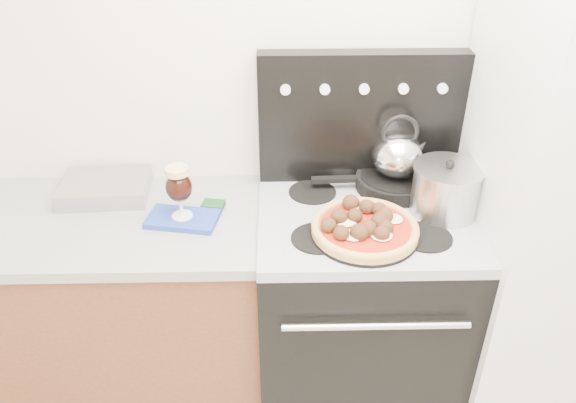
{
  "coord_description": "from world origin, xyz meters",
  "views": [
    {
      "loc": [
        -0.23,
        -0.49,
        2.01
      ],
      "look_at": [
        -0.2,
        1.05,
        1.05
      ],
      "focal_mm": 35.0,
      "sensor_mm": 36.0,
      "label": 1
    }
  ],
  "objects_px": {
    "base_cabinet": "(82,316)",
    "fridge": "(565,208)",
    "stove_body": "(357,314)",
    "stock_pot": "(445,191)",
    "pizza": "(365,226)",
    "beer_glass": "(179,192)",
    "pizza_pan": "(364,234)",
    "oven_mitt": "(183,219)",
    "skillet": "(394,182)",
    "tea_kettle": "(398,151)"
  },
  "relations": [
    {
      "from": "base_cabinet",
      "to": "fridge",
      "type": "height_order",
      "value": "fridge"
    },
    {
      "from": "stove_body",
      "to": "stock_pot",
      "type": "xyz_separation_m",
      "value": [
        0.28,
        0.01,
        0.56
      ]
    },
    {
      "from": "stove_body",
      "to": "stock_pot",
      "type": "bearing_deg",
      "value": 2.12
    },
    {
      "from": "base_cabinet",
      "to": "pizza",
      "type": "distance_m",
      "value": 1.21
    },
    {
      "from": "beer_glass",
      "to": "pizza_pan",
      "type": "height_order",
      "value": "beer_glass"
    },
    {
      "from": "base_cabinet",
      "to": "oven_mitt",
      "type": "xyz_separation_m",
      "value": [
        0.46,
        -0.03,
        0.48
      ]
    },
    {
      "from": "beer_glass",
      "to": "pizza_pan",
      "type": "xyz_separation_m",
      "value": [
        0.63,
        -0.13,
        -0.09
      ]
    },
    {
      "from": "stove_body",
      "to": "oven_mitt",
      "type": "bearing_deg",
      "value": -179.55
    },
    {
      "from": "skillet",
      "to": "stock_pot",
      "type": "xyz_separation_m",
      "value": [
        0.14,
        -0.17,
        0.06
      ]
    },
    {
      "from": "beer_glass",
      "to": "pizza_pan",
      "type": "distance_m",
      "value": 0.65
    },
    {
      "from": "base_cabinet",
      "to": "tea_kettle",
      "type": "bearing_deg",
      "value": 7.03
    },
    {
      "from": "stove_body",
      "to": "skillet",
      "type": "distance_m",
      "value": 0.55
    },
    {
      "from": "pizza",
      "to": "stock_pot",
      "type": "height_order",
      "value": "stock_pot"
    },
    {
      "from": "pizza_pan",
      "to": "stock_pot",
      "type": "xyz_separation_m",
      "value": [
        0.3,
        0.14,
        0.08
      ]
    },
    {
      "from": "stove_body",
      "to": "beer_glass",
      "type": "bearing_deg",
      "value": -179.55
    },
    {
      "from": "oven_mitt",
      "to": "pizza_pan",
      "type": "bearing_deg",
      "value": -11.38
    },
    {
      "from": "base_cabinet",
      "to": "oven_mitt",
      "type": "relative_size",
      "value": 5.89
    },
    {
      "from": "oven_mitt",
      "to": "tea_kettle",
      "type": "height_order",
      "value": "tea_kettle"
    },
    {
      "from": "beer_glass",
      "to": "fridge",
      "type": "bearing_deg",
      "value": -0.85
    },
    {
      "from": "tea_kettle",
      "to": "pizza_pan",
      "type": "bearing_deg",
      "value": -104.43
    },
    {
      "from": "beer_glass",
      "to": "pizza_pan",
      "type": "relative_size",
      "value": 0.55
    },
    {
      "from": "oven_mitt",
      "to": "skillet",
      "type": "distance_m",
      "value": 0.8
    },
    {
      "from": "fridge",
      "to": "base_cabinet",
      "type": "bearing_deg",
      "value": 178.41
    },
    {
      "from": "pizza",
      "to": "skillet",
      "type": "distance_m",
      "value": 0.35
    },
    {
      "from": "base_cabinet",
      "to": "stock_pot",
      "type": "bearing_deg",
      "value": -0.61
    },
    {
      "from": "fridge",
      "to": "stock_pot",
      "type": "relative_size",
      "value": 8.17
    },
    {
      "from": "skillet",
      "to": "base_cabinet",
      "type": "bearing_deg",
      "value": -172.97
    },
    {
      "from": "oven_mitt",
      "to": "stock_pot",
      "type": "relative_size",
      "value": 1.06
    },
    {
      "from": "stock_pot",
      "to": "skillet",
      "type": "bearing_deg",
      "value": 130.69
    },
    {
      "from": "pizza_pan",
      "to": "skillet",
      "type": "distance_m",
      "value": 0.35
    },
    {
      "from": "stove_body",
      "to": "beer_glass",
      "type": "relative_size",
      "value": 4.42
    },
    {
      "from": "stock_pot",
      "to": "tea_kettle",
      "type": "bearing_deg",
      "value": 130.69
    },
    {
      "from": "tea_kettle",
      "to": "skillet",
      "type": "bearing_deg",
      "value": 12.25
    },
    {
      "from": "pizza",
      "to": "stock_pot",
      "type": "bearing_deg",
      "value": 25.33
    },
    {
      "from": "stock_pot",
      "to": "base_cabinet",
      "type": "bearing_deg",
      "value": 179.39
    },
    {
      "from": "stove_body",
      "to": "pizza",
      "type": "distance_m",
      "value": 0.53
    },
    {
      "from": "stove_body",
      "to": "tea_kettle",
      "type": "height_order",
      "value": "tea_kettle"
    },
    {
      "from": "pizza",
      "to": "beer_glass",
      "type": "bearing_deg",
      "value": 168.62
    },
    {
      "from": "fridge",
      "to": "beer_glass",
      "type": "distance_m",
      "value": 1.35
    },
    {
      "from": "tea_kettle",
      "to": "base_cabinet",
      "type": "bearing_deg",
      "value": -160.72
    },
    {
      "from": "stove_body",
      "to": "stock_pot",
      "type": "height_order",
      "value": "stock_pot"
    },
    {
      "from": "fridge",
      "to": "pizza",
      "type": "xyz_separation_m",
      "value": [
        -0.72,
        -0.11,
        0.01
      ]
    },
    {
      "from": "tea_kettle",
      "to": "stove_body",
      "type": "bearing_deg",
      "value": -114.66
    },
    {
      "from": "stove_body",
      "to": "beer_glass",
      "type": "distance_m",
      "value": 0.87
    },
    {
      "from": "base_cabinet",
      "to": "skillet",
      "type": "bearing_deg",
      "value": 7.03
    },
    {
      "from": "base_cabinet",
      "to": "pizza",
      "type": "relative_size",
      "value": 4.07
    },
    {
      "from": "beer_glass",
      "to": "pizza",
      "type": "height_order",
      "value": "beer_glass"
    },
    {
      "from": "base_cabinet",
      "to": "beer_glass",
      "type": "distance_m",
      "value": 0.75
    },
    {
      "from": "oven_mitt",
      "to": "stock_pot",
      "type": "xyz_separation_m",
      "value": [
        0.93,
        0.02,
        0.09
      ]
    },
    {
      "from": "stove_body",
      "to": "pizza_pan",
      "type": "bearing_deg",
      "value": -99.45
    }
  ]
}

